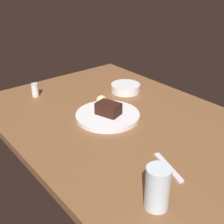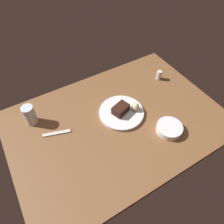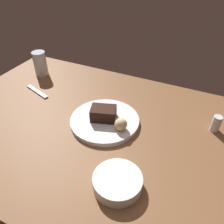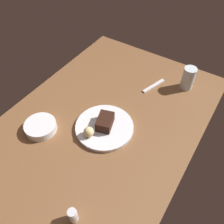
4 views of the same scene
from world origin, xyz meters
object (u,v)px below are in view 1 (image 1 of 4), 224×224
Objects in this scene: water_glass at (158,188)px; dessert_spoon at (168,167)px; side_bowl at (125,88)px; dessert_plate at (108,115)px; salt_shaker at (35,90)px; chocolate_cake_slice at (108,109)px; bread_roll at (101,100)px.

dessert_spoon is at bearing 120.85° from water_glass.
water_glass reaches higher than side_bowl.
salt_shaker is at bearing -160.94° from dessert_plate.
side_bowl is at bearing 169.04° from dessert_spoon.
chocolate_cake_slice is at bearing -55.11° from side_bowl.
water_glass is (45.94, -20.45, 1.85)cm from chocolate_cake_slice.
bread_roll is at bearing 160.75° from dessert_plate.
water_glass is 17.85cm from dessert_spoon.
dessert_plate is at bearing 156.22° from water_glass.
dessert_plate is 5.76× the size of bread_roll.
salt_shaker reaches higher than side_bowl.
side_bowl is (-62.40, 44.06, -4.19)cm from water_glass.
water_glass is 0.81× the size of dessert_spoon.
bread_roll is (-8.33, 2.75, -0.15)cm from chocolate_cake_slice.
water_glass is at bearing -23.78° from dessert_plate.
bread_roll is at bearing -68.71° from side_bowl.
side_bowl is at bearing 58.64° from salt_shaker.
salt_shaker is at bearing -161.23° from chocolate_cake_slice.
dessert_plate is 2.16× the size of water_glass.
salt_shaker is 76.57cm from dessert_spoon.
dessert_plate is 8.84cm from bread_roll.
side_bowl is at bearing 124.89° from chocolate_cake_slice.
dessert_plate reaches higher than dessert_spoon.
side_bowl is 61.33cm from dessert_spoon.
dessert_plate is at bearing -55.97° from side_bowl.
dessert_spoon is (76.17, 7.29, -2.78)cm from salt_shaker.
dessert_spoon is at bearing 5.47° from salt_shaker.
dessert_spoon is (-8.67, 14.52, -5.73)cm from water_glass.
salt_shaker is 43.15cm from side_bowl.
water_glass is at bearing -41.31° from dessert_spoon.
chocolate_cake_slice is 1.46× the size of salt_shaker.
dessert_plate is at bearing -19.25° from bread_roll.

